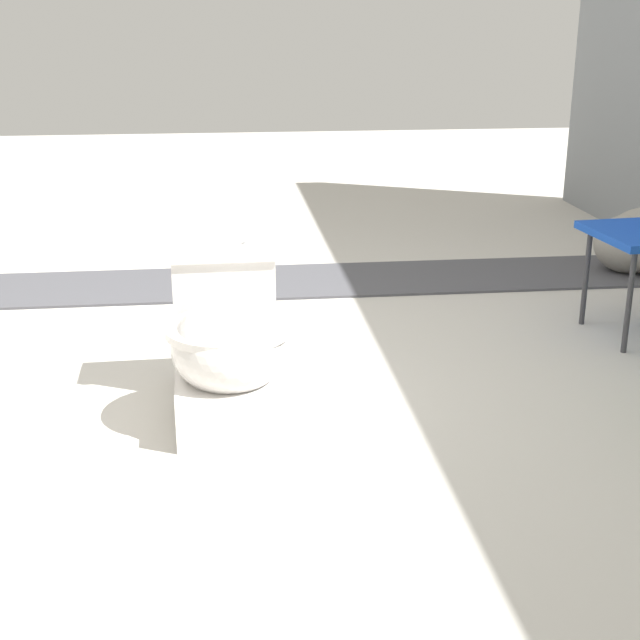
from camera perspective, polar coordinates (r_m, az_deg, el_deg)
The scene contains 4 objects.
ground_plane at distance 3.18m, azimuth -6.90°, elevation -4.04°, with size 14.00×14.00×0.00m, color beige.
gravel_strip at distance 4.34m, azimuth -0.32°, elevation 2.55°, with size 0.56×8.00×0.01m, color #4C4C51.
toilet at distance 2.88m, azimuth -5.93°, elevation -1.74°, with size 0.64×0.40×0.52m.
boulder_near at distance 4.72m, azimuth 19.40°, elevation 4.65°, with size 0.40×0.32×0.30m, color gray.
Camera 1 is at (2.93, 0.04, 1.24)m, focal length 50.00 mm.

